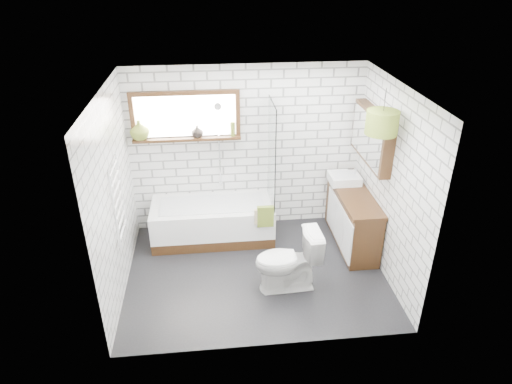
{
  "coord_description": "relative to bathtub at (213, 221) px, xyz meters",
  "views": [
    {
      "loc": [
        -0.53,
        -4.92,
        3.81
      ],
      "look_at": [
        0.03,
        0.25,
        1.09
      ],
      "focal_mm": 32.0,
      "sensor_mm": 36.0,
      "label": 1
    }
  ],
  "objects": [
    {
      "name": "vase_dark",
      "position": [
        -0.16,
        0.32,
        1.28
      ],
      "size": [
        0.21,
        0.21,
        0.17
      ],
      "primitive_type": "imported",
      "rotation": [
        0.0,
        0.0,
        -0.31
      ],
      "color": "black",
      "rests_on": "window"
    },
    {
      "name": "mirror_cabinet",
      "position": [
        2.17,
        -0.31,
        1.36
      ],
      "size": [
        0.16,
        1.2,
        0.7
      ],
      "primitive_type": "cube",
      "color": "black",
      "rests_on": "wall_right"
    },
    {
      "name": "towel_radiator",
      "position": [
        -1.11,
        -0.91,
        0.91
      ],
      "size": [
        0.06,
        0.52,
        1.0
      ],
      "primitive_type": "cube",
      "color": "white",
      "rests_on": "wall_left"
    },
    {
      "name": "wall_right",
      "position": [
        2.25,
        -0.91,
        0.96
      ],
      "size": [
        0.01,
        2.6,
        2.5
      ],
      "primitive_type": "cube",
      "color": "white",
      "rests_on": "ground"
    },
    {
      "name": "window",
      "position": [
        -0.3,
        0.35,
        1.51
      ],
      "size": [
        1.52,
        0.16,
        0.68
      ],
      "primitive_type": "cube",
      "color": "black",
      "rests_on": "wall_back"
    },
    {
      "name": "ceiling",
      "position": [
        0.55,
        -0.91,
        2.22
      ],
      "size": [
        3.4,
        2.6,
        0.01
      ],
      "primitive_type": "cube",
      "color": "white",
      "rests_on": "ground"
    },
    {
      "name": "towel_beige",
      "position": [
        0.67,
        -0.39,
        0.27
      ],
      "size": [
        0.18,
        0.04,
        0.23
      ],
      "primitive_type": "cube",
      "color": "tan",
      "rests_on": "bathtub"
    },
    {
      "name": "basin",
      "position": [
        1.96,
        0.04,
        0.59
      ],
      "size": [
        0.44,
        0.38,
        0.13
      ],
      "primitive_type": "cube",
      "color": "white",
      "rests_on": "vanity"
    },
    {
      "name": "shower_riser",
      "position": [
        0.15,
        0.35,
        1.06
      ],
      "size": [
        0.02,
        0.02,
        1.3
      ],
      "primitive_type": "cylinder",
      "color": "silver",
      "rests_on": "wall_back"
    },
    {
      "name": "vanity",
      "position": [
        2.02,
        -0.33,
        0.12
      ],
      "size": [
        0.46,
        1.42,
        0.81
      ],
      "primitive_type": "cube",
      "color": "black",
      "rests_on": "floor"
    },
    {
      "name": "toilet",
      "position": [
        0.91,
        -1.27,
        0.13
      ],
      "size": [
        0.5,
        0.83,
        0.82
      ],
      "primitive_type": "imported",
      "rotation": [
        0.0,
        0.0,
        -1.52
      ],
      "color": "white",
      "rests_on": "floor"
    },
    {
      "name": "bathtub",
      "position": [
        0.0,
        0.0,
        0.0
      ],
      "size": [
        1.77,
        0.78,
        0.57
      ],
      "primitive_type": "cube",
      "color": "white",
      "rests_on": "floor"
    },
    {
      "name": "vase_olive",
      "position": [
        -0.95,
        0.32,
        1.33
      ],
      "size": [
        0.27,
        0.27,
        0.28
      ],
      "primitive_type": "imported",
      "rotation": [
        0.0,
        0.0,
        0.0
      ],
      "color": "olive",
      "rests_on": "window"
    },
    {
      "name": "shower_screen",
      "position": [
        0.87,
        0.0,
        1.04
      ],
      "size": [
        0.02,
        0.72,
        1.5
      ],
      "primitive_type": "cube",
      "color": "white",
      "rests_on": "bathtub"
    },
    {
      "name": "wall_left",
      "position": [
        -1.16,
        -0.91,
        0.96
      ],
      "size": [
        0.01,
        2.6,
        2.5
      ],
      "primitive_type": "cube",
      "color": "white",
      "rests_on": "ground"
    },
    {
      "name": "towel_green",
      "position": [
        0.74,
        -0.39,
        0.27
      ],
      "size": [
        0.23,
        0.06,
        0.32
      ],
      "primitive_type": "cube",
      "color": "#5D7021",
      "rests_on": "bathtub"
    },
    {
      "name": "tap",
      "position": [
        2.12,
        0.04,
        0.66
      ],
      "size": [
        0.04,
        0.04,
        0.17
      ],
      "primitive_type": "cylinder",
      "rotation": [
        0.0,
        0.0,
        0.09
      ],
      "color": "silver",
      "rests_on": "vanity"
    },
    {
      "name": "pendant",
      "position": [
        1.99,
        -1.03,
        1.81
      ],
      "size": [
        0.38,
        0.38,
        0.28
      ],
      "primitive_type": "cylinder",
      "color": "#5D7021",
      "rests_on": "ceiling"
    },
    {
      "name": "bottle",
      "position": [
        0.35,
        0.32,
        1.29
      ],
      "size": [
        0.08,
        0.08,
        0.2
      ],
      "primitive_type": "cylinder",
      "rotation": [
        0.0,
        0.0,
        0.22
      ],
      "color": "olive",
      "rests_on": "window"
    },
    {
      "name": "floor",
      "position": [
        0.55,
        -0.91,
        -0.29
      ],
      "size": [
        3.4,
        2.6,
        0.01
      ],
      "primitive_type": "cube",
      "color": "black",
      "rests_on": "ground"
    },
    {
      "name": "wall_back",
      "position": [
        0.55,
        0.4,
        0.96
      ],
      "size": [
        3.4,
        0.01,
        2.5
      ],
      "primitive_type": "cube",
      "color": "white",
      "rests_on": "ground"
    },
    {
      "name": "wall_front",
      "position": [
        0.55,
        -2.21,
        0.96
      ],
      "size": [
        3.4,
        0.01,
        2.5
      ],
      "primitive_type": "cube",
      "color": "white",
      "rests_on": "ground"
    }
  ]
}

